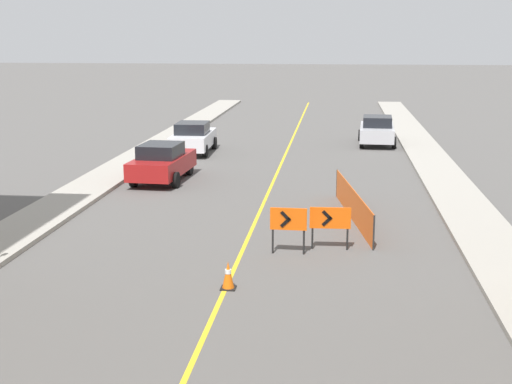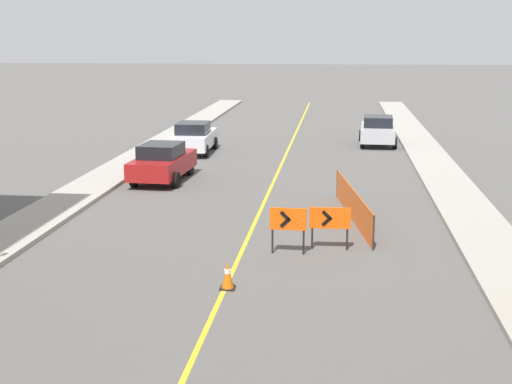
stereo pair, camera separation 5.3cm
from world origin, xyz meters
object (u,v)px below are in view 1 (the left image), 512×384
object	(u,v)px
parked_car_curb_near	(162,162)
parked_car_curb_far	(377,130)
arrow_barricade_primary	(288,221)
traffic_cone_third	(228,275)
arrow_barricade_secondary	(330,220)
parked_car_curb_mid	(193,137)

from	to	relation	value
parked_car_curb_near	parked_car_curb_far	xyz separation A→B (m)	(9.37, 11.08, 0.00)
arrow_barricade_primary	parked_car_curb_near	bearing A→B (deg)	123.60
traffic_cone_third	parked_car_curb_far	distance (m)	23.95
arrow_barricade_secondary	parked_car_curb_far	world-z (taller)	parked_car_curb_far
parked_car_curb_near	parked_car_curb_mid	bearing A→B (deg)	94.57
arrow_barricade_primary	arrow_barricade_secondary	xyz separation A→B (m)	(1.14, 0.55, -0.06)
arrow_barricade_secondary	traffic_cone_third	bearing A→B (deg)	-126.45
arrow_barricade_primary	arrow_barricade_secondary	bearing A→B (deg)	27.15
traffic_cone_third	parked_car_curb_mid	bearing A→B (deg)	103.83
parked_car_curb_far	parked_car_curb_mid	bearing A→B (deg)	-155.14
traffic_cone_third	parked_car_curb_mid	world-z (taller)	parked_car_curb_mid
parked_car_curb_near	parked_car_curb_far	distance (m)	14.51
arrow_barricade_primary	traffic_cone_third	bearing A→B (deg)	-111.17
arrow_barricade_secondary	parked_car_curb_mid	world-z (taller)	parked_car_curb_mid
arrow_barricade_primary	parked_car_curb_near	world-z (taller)	parked_car_curb_near
parked_car_curb_near	parked_car_curb_mid	size ratio (longest dim) A/B	1.01
traffic_cone_third	parked_car_curb_near	world-z (taller)	parked_car_curb_near
parked_car_curb_mid	parked_car_curb_far	size ratio (longest dim) A/B	0.99
arrow_barricade_primary	parked_car_curb_mid	xyz separation A→B (m)	(-6.06, 16.63, -0.14)
parked_car_curb_near	parked_car_curb_mid	distance (m)	7.18
traffic_cone_third	parked_car_curb_mid	distance (m)	20.17
arrow_barricade_primary	parked_car_curb_mid	world-z (taller)	parked_car_curb_mid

